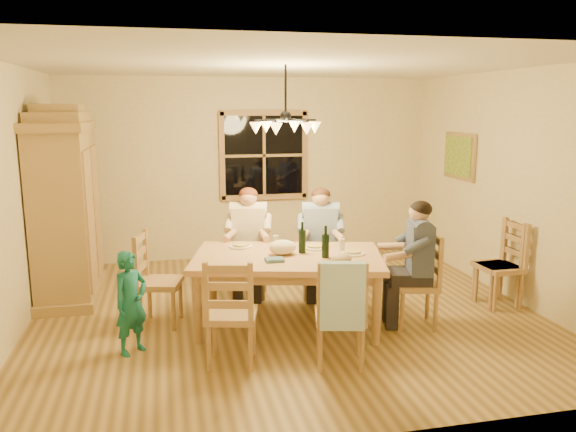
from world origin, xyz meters
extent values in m
plane|color=brown|center=(0.00, 0.00, 0.00)|extent=(5.50, 5.50, 0.00)
cube|color=white|center=(0.00, 0.00, 2.70)|extent=(5.50, 5.00, 0.02)
cube|color=beige|center=(0.00, 2.50, 1.35)|extent=(5.50, 0.02, 2.70)
cube|color=beige|center=(-2.75, 0.00, 1.35)|extent=(0.02, 5.00, 2.70)
cube|color=beige|center=(2.75, 0.00, 1.35)|extent=(0.02, 5.00, 2.70)
cube|color=black|center=(0.20, 2.48, 1.55)|extent=(1.20, 0.03, 1.20)
cube|color=#A67149|center=(0.20, 2.46, 1.55)|extent=(1.30, 0.06, 1.30)
cube|color=olive|center=(2.72, 1.20, 1.60)|extent=(0.04, 0.78, 0.64)
cube|color=#1E6B2D|center=(2.69, 1.20, 1.60)|extent=(0.02, 0.68, 0.54)
cylinder|color=black|center=(0.00, 0.00, 2.44)|extent=(0.02, 0.02, 0.53)
sphere|color=black|center=(0.00, 0.00, 2.17)|extent=(0.12, 0.12, 0.12)
cylinder|color=black|center=(0.16, 0.00, 2.13)|extent=(0.34, 0.02, 0.02)
cone|color=#FFB259|center=(0.32, 0.00, 2.05)|extent=(0.13, 0.13, 0.12)
cylinder|color=black|center=(0.08, 0.14, 2.13)|extent=(0.19, 0.31, 0.02)
cone|color=#FFB259|center=(0.16, 0.28, 2.05)|extent=(0.13, 0.13, 0.12)
cylinder|color=black|center=(-0.08, 0.14, 2.13)|extent=(0.19, 0.31, 0.02)
cone|color=#FFB259|center=(-0.16, 0.28, 2.05)|extent=(0.13, 0.13, 0.12)
cylinder|color=black|center=(-0.16, 0.00, 2.13)|extent=(0.34, 0.02, 0.02)
cone|color=#FFB259|center=(-0.32, 0.00, 2.05)|extent=(0.13, 0.13, 0.12)
cylinder|color=black|center=(-0.08, -0.14, 2.13)|extent=(0.19, 0.31, 0.02)
cone|color=#FFB259|center=(-0.16, -0.28, 2.05)|extent=(0.13, 0.13, 0.12)
cylinder|color=black|center=(0.08, -0.14, 2.13)|extent=(0.19, 0.31, 0.02)
cone|color=#FFB259|center=(0.16, -0.28, 2.05)|extent=(0.13, 0.13, 0.12)
cube|color=olive|center=(-2.43, 1.07, 1.00)|extent=(0.60, 1.30, 2.00)
cube|color=olive|center=(-2.43, 1.07, 2.05)|extent=(0.66, 1.40, 0.10)
cube|color=olive|center=(-2.43, 1.07, 2.15)|extent=(0.58, 1.00, 0.12)
cube|color=olive|center=(-2.43, 1.07, 2.25)|extent=(0.52, 0.55, 0.10)
cube|color=#A67149|center=(-2.12, 0.74, 1.00)|extent=(0.03, 0.55, 1.60)
cube|color=#A67149|center=(-2.12, 1.40, 1.00)|extent=(0.03, 0.55, 1.60)
cube|color=olive|center=(-2.43, 1.07, 0.06)|extent=(0.66, 1.40, 0.12)
cube|color=tan|center=(-0.06, -0.36, 0.73)|extent=(2.15, 1.60, 0.06)
cube|color=#A67149|center=(-0.06, -0.36, 0.65)|extent=(1.97, 1.42, 0.10)
cylinder|color=#A67149|center=(-1.01, -0.64, 0.35)|extent=(0.09, 0.09, 0.70)
cylinder|color=#A67149|center=(0.67, -1.04, 0.35)|extent=(0.09, 0.09, 0.70)
cylinder|color=#A67149|center=(-0.79, 0.32, 0.35)|extent=(0.09, 0.09, 0.70)
cylinder|color=#A67149|center=(0.90, -0.09, 0.35)|extent=(0.09, 0.09, 0.70)
cube|color=#A67149|center=(-0.31, 0.64, 0.45)|extent=(0.53, 0.51, 0.06)
cube|color=#A67149|center=(-0.31, 0.64, 0.72)|extent=(0.38, 0.14, 0.54)
cube|color=#A67149|center=(0.52, 0.44, 0.45)|extent=(0.53, 0.51, 0.06)
cube|color=#A67149|center=(0.52, 0.44, 0.72)|extent=(0.38, 0.14, 0.54)
cube|color=#A67149|center=(-0.74, -1.14, 0.45)|extent=(0.53, 0.51, 0.06)
cube|color=#A67149|center=(-0.74, -1.14, 0.72)|extent=(0.38, 0.14, 0.54)
cube|color=#A67149|center=(0.20, -1.36, 0.45)|extent=(0.53, 0.51, 0.06)
cube|color=#A67149|center=(0.20, -1.36, 0.72)|extent=(0.38, 0.14, 0.54)
cube|color=#A67149|center=(-1.36, -0.05, 0.45)|extent=(0.51, 0.53, 0.06)
cube|color=#A67149|center=(-1.36, -0.05, 0.72)|extent=(0.14, 0.38, 0.54)
cube|color=#A67149|center=(1.24, -0.68, 0.45)|extent=(0.51, 0.53, 0.06)
cube|color=#A67149|center=(1.24, -0.68, 0.72)|extent=(0.14, 0.38, 0.54)
cube|color=beige|center=(-0.31, 0.64, 0.84)|extent=(0.44, 0.31, 0.52)
cube|color=#262328|center=(-0.31, 0.64, 0.53)|extent=(0.47, 0.50, 0.14)
sphere|color=tan|center=(-0.31, 0.64, 1.22)|extent=(0.21, 0.21, 0.21)
ellipsoid|color=#592614|center=(-0.31, 0.64, 1.25)|extent=(0.22, 0.22, 0.17)
cube|color=#304B86|center=(0.52, 0.44, 0.84)|extent=(0.44, 0.31, 0.52)
cube|color=#262328|center=(0.52, 0.44, 0.53)|extent=(0.47, 0.50, 0.14)
sphere|color=tan|center=(0.52, 0.44, 1.22)|extent=(0.21, 0.21, 0.21)
ellipsoid|color=#381E11|center=(0.52, 0.44, 1.25)|extent=(0.22, 0.22, 0.17)
cube|color=#404866|center=(1.24, -0.68, 0.84)|extent=(0.31, 0.44, 0.52)
cube|color=#262328|center=(1.24, -0.68, 0.53)|extent=(0.50, 0.47, 0.14)
sphere|color=tan|center=(1.24, -0.68, 1.22)|extent=(0.21, 0.21, 0.21)
ellipsoid|color=black|center=(1.24, -0.68, 1.25)|extent=(0.22, 0.22, 0.17)
cube|color=#A0C3D9|center=(0.15, -1.55, 0.70)|extent=(0.39, 0.19, 0.58)
cylinder|color=black|center=(0.11, -0.30, 0.93)|extent=(0.08, 0.08, 0.33)
cylinder|color=black|center=(0.30, -0.54, 0.93)|extent=(0.08, 0.08, 0.33)
cylinder|color=white|center=(-0.49, 0.07, 0.77)|extent=(0.26, 0.26, 0.02)
cylinder|color=white|center=(0.29, -0.15, 0.77)|extent=(0.26, 0.26, 0.02)
cylinder|color=white|center=(0.61, -0.47, 0.77)|extent=(0.26, 0.26, 0.02)
cylinder|color=silver|center=(-0.12, -0.05, 0.83)|extent=(0.06, 0.06, 0.14)
cylinder|color=silver|center=(0.53, -0.34, 0.83)|extent=(0.06, 0.06, 0.14)
ellipsoid|color=tan|center=(0.38, -0.80, 0.82)|extent=(0.20, 0.20, 0.11)
cube|color=#45657F|center=(-0.24, -0.56, 0.78)|extent=(0.21, 0.18, 0.03)
ellipsoid|color=beige|center=(-0.11, -0.33, 0.84)|extent=(0.28, 0.22, 0.15)
imported|color=#186D69|center=(-1.62, -0.72, 0.49)|extent=(0.42, 0.41, 0.98)
cube|color=#A67149|center=(2.45, -0.31, 0.45)|extent=(0.45, 0.46, 0.06)
cube|color=#A67149|center=(2.45, -0.31, 0.72)|extent=(0.07, 0.38, 0.54)
cube|color=#A67149|center=(2.45, -0.26, 0.45)|extent=(0.42, 0.44, 0.06)
cube|color=#A67149|center=(2.45, -0.26, 0.72)|extent=(0.05, 0.38, 0.54)
camera|label=1|loc=(-1.27, -5.85, 2.27)|focal=35.00mm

